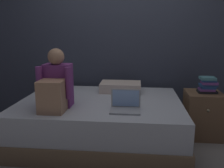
# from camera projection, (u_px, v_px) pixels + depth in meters

# --- Properties ---
(ground_plane) EXTENTS (8.00, 8.00, 0.00)m
(ground_plane) POSITION_uv_depth(u_px,v_px,m) (114.00, 150.00, 2.83)
(ground_plane) COLOR gray
(wall_back) EXTENTS (5.60, 0.10, 2.70)m
(wall_back) POSITION_uv_depth(u_px,v_px,m) (122.00, 31.00, 3.70)
(wall_back) COLOR #383D4C
(wall_back) RESTS_ON ground_plane
(bed) EXTENTS (2.00, 1.50, 0.52)m
(bed) POSITION_uv_depth(u_px,v_px,m) (101.00, 120.00, 3.08)
(bed) COLOR #7A6047
(bed) RESTS_ON ground_plane
(nightstand) EXTENTS (0.44, 0.46, 0.59)m
(nightstand) POSITION_uv_depth(u_px,v_px,m) (203.00, 115.00, 3.16)
(nightstand) COLOR brown
(nightstand) RESTS_ON ground_plane
(person_sitting) EXTENTS (0.39, 0.44, 0.66)m
(person_sitting) POSITION_uv_depth(u_px,v_px,m) (56.00, 86.00, 2.66)
(person_sitting) COLOR #75337A
(person_sitting) RESTS_ON bed
(laptop) EXTENTS (0.32, 0.23, 0.22)m
(laptop) POSITION_uv_depth(u_px,v_px,m) (125.00, 106.00, 2.62)
(laptop) COLOR #9EA0A5
(laptop) RESTS_ON bed
(pillow) EXTENTS (0.56, 0.36, 0.13)m
(pillow) POSITION_uv_depth(u_px,v_px,m) (121.00, 87.00, 3.43)
(pillow) COLOR beige
(pillow) RESTS_ON bed
(book_stack) EXTENTS (0.23, 0.17, 0.20)m
(book_stack) POSITION_uv_depth(u_px,v_px,m) (208.00, 85.00, 3.06)
(book_stack) COLOR black
(book_stack) RESTS_ON nightstand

